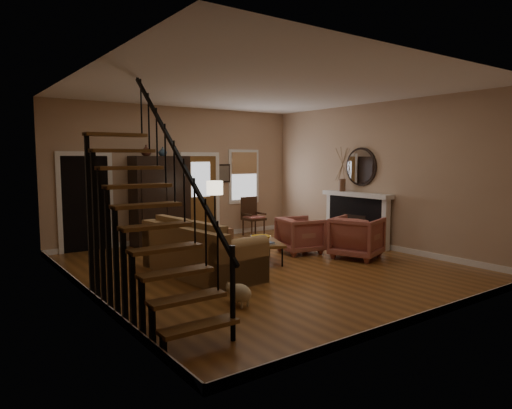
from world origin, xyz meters
TOP-DOWN VIEW (x-y plane):
  - room at (-0.41, 1.76)m, footprint 7.00×7.33m
  - staircase at (-2.78, -1.30)m, footprint 0.94×2.80m
  - fireplace at (3.13, 0.50)m, footprint 0.33×1.95m
  - armoire at (-0.70, 3.15)m, footprint 1.30×0.60m
  - vase_a at (-1.05, 3.05)m, footprint 0.24×0.24m
  - vase_b at (-0.65, 3.05)m, footprint 0.20×0.20m
  - sofa at (-1.22, 0.21)m, footprint 1.28×2.50m
  - coffee_table at (0.24, 0.35)m, footprint 0.98×1.23m
  - bowl at (0.29, 0.50)m, footprint 0.37×0.37m
  - books at (0.12, 0.05)m, footprint 0.20×0.27m
  - armchair_left at (2.02, -0.48)m, footprint 1.21×1.19m
  - armchair_right at (1.41, 0.57)m, footprint 1.01×0.99m
  - floor_lamp at (-0.04, 1.74)m, footprint 0.43×0.43m
  - side_chair at (1.85, 2.95)m, footprint 0.54×0.54m
  - dog at (-1.63, -1.63)m, footprint 0.30×0.46m

SIDE VIEW (x-z plane):
  - dog at x=-1.63m, z-range 0.00..0.32m
  - coffee_table at x=0.24m, z-range 0.00..0.41m
  - armchair_right at x=1.41m, z-range 0.00..0.78m
  - armchair_left at x=2.02m, z-range 0.00..0.86m
  - books at x=0.12m, z-range 0.41..0.46m
  - sofa at x=-1.22m, z-range 0.00..0.90m
  - bowl at x=0.29m, z-range 0.41..0.50m
  - side_chair at x=1.85m, z-range 0.00..1.02m
  - fireplace at x=3.13m, z-range -0.41..1.89m
  - floor_lamp at x=-0.04m, z-range 0.00..1.56m
  - armoire at x=-0.70m, z-range 0.00..2.10m
  - room at x=-0.41m, z-range -0.14..3.16m
  - staircase at x=-2.78m, z-range 0.00..3.20m
  - vase_b at x=-0.65m, z-range 2.10..2.31m
  - vase_a at x=-1.05m, z-range 2.10..2.35m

